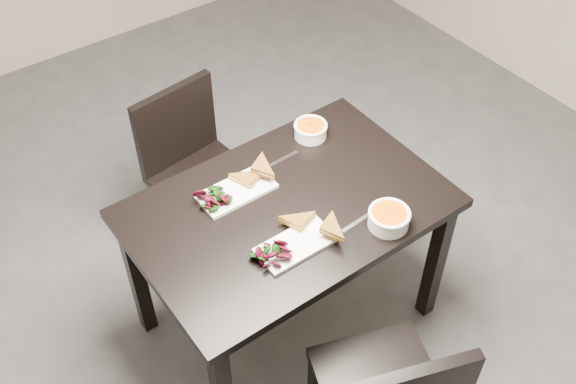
# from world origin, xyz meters

# --- Properties ---
(ground) EXTENTS (5.00, 5.00, 0.00)m
(ground) POSITION_xyz_m (0.00, 0.00, 0.00)
(ground) COLOR #47474C
(ground) RESTS_ON ground
(table) EXTENTS (1.20, 0.80, 0.75)m
(table) POSITION_xyz_m (0.14, -0.17, 0.65)
(table) COLOR black
(table) RESTS_ON ground
(chair_far) EXTENTS (0.47, 0.47, 0.85)m
(chair_far) POSITION_xyz_m (0.10, 0.51, 0.48)
(chair_far) COLOR black
(chair_far) RESTS_ON ground
(plate_near) EXTENTS (0.29, 0.14, 0.01)m
(plate_near) POSITION_xyz_m (0.05, -0.35, 0.76)
(plate_near) COLOR white
(plate_near) RESTS_ON table
(sandwich_near) EXTENTS (0.17, 0.15, 0.05)m
(sandwich_near) POSITION_xyz_m (0.11, -0.34, 0.79)
(sandwich_near) COLOR #93611E
(sandwich_near) RESTS_ON plate_near
(salad_near) EXTENTS (0.09, 0.08, 0.04)m
(salad_near) POSITION_xyz_m (-0.05, -0.35, 0.78)
(salad_near) COLOR black
(salad_near) RESTS_ON plate_near
(soup_bowl_near) EXTENTS (0.16, 0.16, 0.07)m
(soup_bowl_near) POSITION_xyz_m (0.39, -0.47, 0.79)
(soup_bowl_near) COLOR white
(soup_bowl_near) RESTS_ON table
(cutlery_near) EXTENTS (0.18, 0.03, 0.00)m
(cutlery_near) POSITION_xyz_m (0.31, -0.39, 0.75)
(cutlery_near) COLOR silver
(cutlery_near) RESTS_ON table
(plate_far) EXTENTS (0.30, 0.15, 0.02)m
(plate_far) POSITION_xyz_m (0.02, 0.00, 0.76)
(plate_far) COLOR white
(plate_far) RESTS_ON table
(sandwich_far) EXTENTS (0.18, 0.16, 0.05)m
(sandwich_far) POSITION_xyz_m (0.09, -0.01, 0.79)
(sandwich_far) COLOR #93611E
(sandwich_far) RESTS_ON plate_far
(salad_far) EXTENTS (0.09, 0.08, 0.04)m
(salad_far) POSITION_xyz_m (-0.08, 0.00, 0.79)
(salad_far) COLOR black
(salad_far) RESTS_ON plate_far
(soup_bowl_far) EXTENTS (0.14, 0.14, 0.06)m
(soup_bowl_far) POSITION_xyz_m (0.46, 0.11, 0.79)
(soup_bowl_far) COLOR white
(soup_bowl_far) RESTS_ON table
(cutlery_far) EXTENTS (0.18, 0.02, 0.00)m
(cutlery_far) POSITION_xyz_m (0.26, 0.05, 0.75)
(cutlery_far) COLOR silver
(cutlery_far) RESTS_ON table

